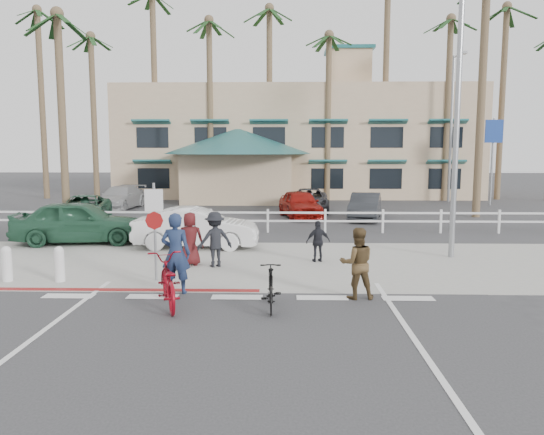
{
  "coord_description": "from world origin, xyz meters",
  "views": [
    {
      "loc": [
        1.13,
        -11.49,
        3.45
      ],
      "look_at": [
        0.74,
        3.8,
        1.5
      ],
      "focal_mm": 35.0,
      "sensor_mm": 36.0,
      "label": 1
    }
  ],
  "objects_px": {
    "bike_black": "(271,287)",
    "bike_red": "(168,281)",
    "sign_post": "(155,227)",
    "car_red_compact": "(79,222)",
    "car_white_sedan": "(196,228)"
  },
  "relations": [
    {
      "from": "bike_red",
      "to": "car_white_sedan",
      "type": "height_order",
      "value": "car_white_sedan"
    },
    {
      "from": "sign_post",
      "to": "car_white_sedan",
      "type": "bearing_deg",
      "value": 86.55
    },
    {
      "from": "sign_post",
      "to": "car_red_compact",
      "type": "relative_size",
      "value": 0.61
    },
    {
      "from": "bike_black",
      "to": "car_white_sedan",
      "type": "relative_size",
      "value": 0.37
    },
    {
      "from": "bike_black",
      "to": "bike_red",
      "type": "bearing_deg",
      "value": -5.61
    },
    {
      "from": "bike_red",
      "to": "bike_black",
      "type": "height_order",
      "value": "bike_red"
    },
    {
      "from": "sign_post",
      "to": "bike_black",
      "type": "relative_size",
      "value": 1.78
    },
    {
      "from": "bike_red",
      "to": "car_red_compact",
      "type": "height_order",
      "value": "car_red_compact"
    },
    {
      "from": "bike_red",
      "to": "bike_black",
      "type": "relative_size",
      "value": 1.33
    },
    {
      "from": "bike_black",
      "to": "car_white_sedan",
      "type": "xyz_separation_m",
      "value": [
        -2.83,
        7.21,
        0.23
      ]
    },
    {
      "from": "car_white_sedan",
      "to": "car_red_compact",
      "type": "relative_size",
      "value": 0.92
    },
    {
      "from": "bike_black",
      "to": "car_red_compact",
      "type": "relative_size",
      "value": 0.34
    },
    {
      "from": "car_white_sedan",
      "to": "car_red_compact",
      "type": "distance_m",
      "value": 4.57
    },
    {
      "from": "bike_black",
      "to": "car_red_compact",
      "type": "height_order",
      "value": "car_red_compact"
    },
    {
      "from": "sign_post",
      "to": "bike_red",
      "type": "relative_size",
      "value": 1.34
    }
  ]
}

